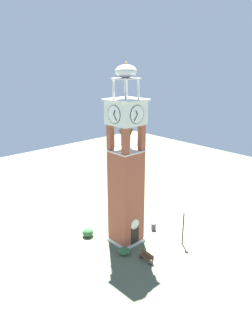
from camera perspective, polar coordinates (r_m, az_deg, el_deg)
ground at (r=35.64m, az=-0.00°, el=-12.86°), size 80.00×80.00×0.00m
clock_tower at (r=32.28m, az=0.00°, el=-1.21°), size 3.31×3.31×18.53m
park_bench at (r=32.33m, az=3.73°, el=-15.56°), size 0.49×1.61×0.95m
lamp_post at (r=34.36m, az=10.25°, el=-9.35°), size 0.36×0.36×3.85m
trash_bin at (r=37.60m, az=4.95°, el=-10.40°), size 0.52×0.52×0.80m
shrub_near_entry at (r=33.35m, az=-0.33°, el=-14.64°), size 1.19×1.19×0.67m
shrub_left_of_tower at (r=37.49m, az=-0.89°, el=-10.19°), size 1.28×1.28×1.07m
shrub_behind_bench at (r=36.46m, az=-6.84°, el=-11.34°), size 1.21×1.21×0.97m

